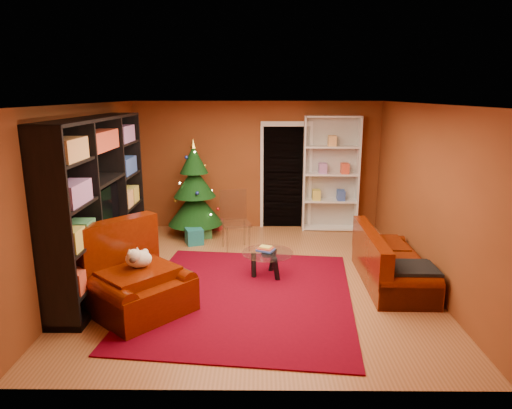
{
  "coord_description": "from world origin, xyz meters",
  "views": [
    {
      "loc": [
        0.06,
        -6.54,
        2.74
      ],
      "look_at": [
        0.0,
        0.4,
        1.05
      ],
      "focal_mm": 32.0,
      "sensor_mm": 36.0,
      "label": 1
    }
  ],
  "objects_px": {
    "christmas_tree": "(195,189)",
    "gift_box_teal": "(194,236)",
    "white_bookshelf": "(331,174)",
    "sofa": "(393,258)",
    "media_unit": "(99,202)",
    "armchair": "(139,278)",
    "acrylic_chair": "(236,224)",
    "dog": "(139,259)",
    "coffee_table": "(267,264)",
    "rug": "(245,296)",
    "gift_box_red": "(216,224)",
    "gift_box_green": "(204,231)"
  },
  "relations": [
    {
      "from": "media_unit",
      "to": "gift_box_teal",
      "type": "bearing_deg",
      "value": 56.88
    },
    {
      "from": "white_bookshelf",
      "to": "dog",
      "type": "distance_m",
      "value": 4.73
    },
    {
      "from": "christmas_tree",
      "to": "dog",
      "type": "relative_size",
      "value": 4.79
    },
    {
      "from": "gift_box_red",
      "to": "sofa",
      "type": "distance_m",
      "value": 3.95
    },
    {
      "from": "gift_box_green",
      "to": "white_bookshelf",
      "type": "distance_m",
      "value": 2.79
    },
    {
      "from": "gift_box_green",
      "to": "sofa",
      "type": "bearing_deg",
      "value": -35.77
    },
    {
      "from": "media_unit",
      "to": "armchair",
      "type": "xyz_separation_m",
      "value": [
        0.8,
        -1.03,
        -0.74
      ]
    },
    {
      "from": "gift_box_teal",
      "to": "white_bookshelf",
      "type": "distance_m",
      "value": 3.01
    },
    {
      "from": "white_bookshelf",
      "to": "gift_box_green",
      "type": "bearing_deg",
      "value": -164.38
    },
    {
      "from": "gift_box_teal",
      "to": "dog",
      "type": "xyz_separation_m",
      "value": [
        -0.32,
        -2.66,
        0.55
      ]
    },
    {
      "from": "gift_box_teal",
      "to": "armchair",
      "type": "distance_m",
      "value": 2.77
    },
    {
      "from": "sofa",
      "to": "christmas_tree",
      "type": "bearing_deg",
      "value": 54.83
    },
    {
      "from": "media_unit",
      "to": "armchair",
      "type": "height_order",
      "value": "media_unit"
    },
    {
      "from": "dog",
      "to": "christmas_tree",
      "type": "bearing_deg",
      "value": 37.92
    },
    {
      "from": "gift_box_red",
      "to": "coffee_table",
      "type": "height_order",
      "value": "coffee_table"
    },
    {
      "from": "white_bookshelf",
      "to": "armchair",
      "type": "relative_size",
      "value": 2.0
    },
    {
      "from": "gift_box_red",
      "to": "dog",
      "type": "height_order",
      "value": "dog"
    },
    {
      "from": "rug",
      "to": "gift_box_green",
      "type": "height_order",
      "value": "gift_box_green"
    },
    {
      "from": "gift_box_green",
      "to": "white_bookshelf",
      "type": "height_order",
      "value": "white_bookshelf"
    },
    {
      "from": "dog",
      "to": "armchair",
      "type": "bearing_deg",
      "value": -135.0
    },
    {
      "from": "christmas_tree",
      "to": "gift_box_teal",
      "type": "bearing_deg",
      "value": -85.37
    },
    {
      "from": "armchair",
      "to": "media_unit",
      "type": "bearing_deg",
      "value": 80.47
    },
    {
      "from": "gift_box_red",
      "to": "gift_box_green",
      "type": "bearing_deg",
      "value": -110.02
    },
    {
      "from": "christmas_tree",
      "to": "gift_box_teal",
      "type": "height_order",
      "value": "christmas_tree"
    },
    {
      "from": "rug",
      "to": "acrylic_chair",
      "type": "xyz_separation_m",
      "value": [
        -0.23,
        1.99,
        0.47
      ]
    },
    {
      "from": "rug",
      "to": "acrylic_chair",
      "type": "bearing_deg",
      "value": 96.49
    },
    {
      "from": "dog",
      "to": "acrylic_chair",
      "type": "bearing_deg",
      "value": 17.7
    },
    {
      "from": "rug",
      "to": "coffee_table",
      "type": "relative_size",
      "value": 4.37
    },
    {
      "from": "gift_box_teal",
      "to": "sofa",
      "type": "height_order",
      "value": "sofa"
    },
    {
      "from": "media_unit",
      "to": "dog",
      "type": "relative_size",
      "value": 7.9
    },
    {
      "from": "armchair",
      "to": "coffee_table",
      "type": "xyz_separation_m",
      "value": [
        1.66,
        1.17,
        -0.26
      ]
    },
    {
      "from": "christmas_tree",
      "to": "dog",
      "type": "bearing_deg",
      "value": -94.8
    },
    {
      "from": "gift_box_teal",
      "to": "coffee_table",
      "type": "distance_m",
      "value": 2.06
    },
    {
      "from": "media_unit",
      "to": "gift_box_red",
      "type": "xyz_separation_m",
      "value": [
        1.43,
        2.63,
        -1.1
      ]
    },
    {
      "from": "media_unit",
      "to": "gift_box_teal",
      "type": "relative_size",
      "value": 10.6
    },
    {
      "from": "media_unit",
      "to": "acrylic_chair",
      "type": "bearing_deg",
      "value": 36.87
    },
    {
      "from": "christmas_tree",
      "to": "armchair",
      "type": "relative_size",
      "value": 1.6
    },
    {
      "from": "media_unit",
      "to": "coffee_table",
      "type": "relative_size",
      "value": 4.08
    },
    {
      "from": "christmas_tree",
      "to": "gift_box_green",
      "type": "bearing_deg",
      "value": -41.93
    },
    {
      "from": "rug",
      "to": "gift_box_green",
      "type": "distance_m",
      "value": 2.82
    },
    {
      "from": "media_unit",
      "to": "dog",
      "type": "xyz_separation_m",
      "value": [
        0.79,
        -0.96,
        -0.52
      ]
    },
    {
      "from": "media_unit",
      "to": "coffee_table",
      "type": "distance_m",
      "value": 2.66
    },
    {
      "from": "white_bookshelf",
      "to": "sofa",
      "type": "height_order",
      "value": "white_bookshelf"
    },
    {
      "from": "gift_box_teal",
      "to": "coffee_table",
      "type": "bearing_deg",
      "value": -49.21
    },
    {
      "from": "coffee_table",
      "to": "sofa",
      "type": "bearing_deg",
      "value": -7.13
    },
    {
      "from": "sofa",
      "to": "coffee_table",
      "type": "height_order",
      "value": "sofa"
    },
    {
      "from": "media_unit",
      "to": "dog",
      "type": "height_order",
      "value": "media_unit"
    },
    {
      "from": "christmas_tree",
      "to": "armchair",
      "type": "bearing_deg",
      "value": -94.65
    },
    {
      "from": "coffee_table",
      "to": "rug",
      "type": "bearing_deg",
      "value": -114.49
    },
    {
      "from": "gift_box_red",
      "to": "rug",
      "type": "bearing_deg",
      "value": -77.63
    }
  ]
}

